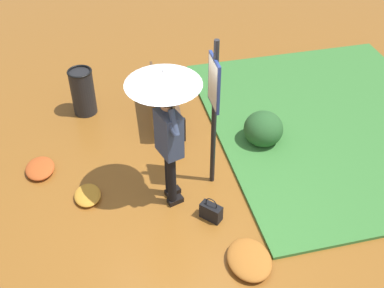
% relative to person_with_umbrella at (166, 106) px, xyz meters
% --- Properties ---
extents(ground_plane, '(18.00, 18.00, 0.00)m').
position_rel_person_with_umbrella_xyz_m(ground_plane, '(-0.38, -0.25, -1.55)').
color(ground_plane, brown).
extents(grass_verge, '(4.80, 4.00, 0.05)m').
position_rel_person_with_umbrella_xyz_m(grass_verge, '(0.96, -3.04, -1.53)').
color(grass_verge, '#387533').
rests_on(grass_verge, ground_plane).
extents(person_with_umbrella, '(0.96, 0.96, 2.04)m').
position_rel_person_with_umbrella_xyz_m(person_with_umbrella, '(0.00, 0.00, 0.00)').
color(person_with_umbrella, black).
rests_on(person_with_umbrella, ground_plane).
extents(info_sign_post, '(0.44, 0.07, 2.30)m').
position_rel_person_with_umbrella_xyz_m(info_sign_post, '(0.15, -0.66, -0.11)').
color(info_sign_post, black).
rests_on(info_sign_post, ground_plane).
extents(handbag, '(0.32, 0.31, 0.37)m').
position_rel_person_with_umbrella_xyz_m(handbag, '(-0.57, -0.46, -1.42)').
color(handbag, black).
rests_on(handbag, ground_plane).
extents(park_bench, '(1.40, 0.45, 0.75)m').
position_rel_person_with_umbrella_xyz_m(park_bench, '(1.81, -0.28, -1.15)').
color(park_bench, black).
rests_on(park_bench, ground_plane).
extents(trash_bin, '(0.42, 0.42, 0.83)m').
position_rel_person_with_umbrella_xyz_m(trash_bin, '(2.34, 1.02, -1.13)').
color(trash_bin, black).
rests_on(trash_bin, ground_plane).
extents(shrub_cluster, '(0.69, 0.63, 0.56)m').
position_rel_person_with_umbrella_xyz_m(shrub_cluster, '(0.84, -1.71, -1.29)').
color(shrub_cluster, '#285628').
rests_on(shrub_cluster, ground_plane).
extents(leaf_pile_near_person, '(0.47, 0.38, 0.10)m').
position_rel_person_with_umbrella_xyz_m(leaf_pile_near_person, '(0.21, 1.15, -1.50)').
color(leaf_pile_near_person, '#C68428').
rests_on(leaf_pile_near_person, ground_plane).
extents(leaf_pile_by_bench, '(0.68, 0.55, 0.15)m').
position_rel_person_with_umbrella_xyz_m(leaf_pile_by_bench, '(-1.41, -0.73, -1.48)').
color(leaf_pile_by_bench, '#A86023').
rests_on(leaf_pile_by_bench, ground_plane).
extents(leaf_pile_far_path, '(0.54, 0.43, 0.12)m').
position_rel_person_with_umbrella_xyz_m(leaf_pile_far_path, '(0.94, 1.80, -1.49)').
color(leaf_pile_far_path, '#B74C1E').
rests_on(leaf_pile_far_path, ground_plane).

